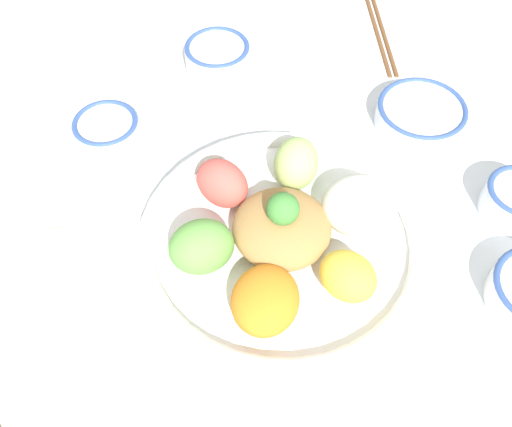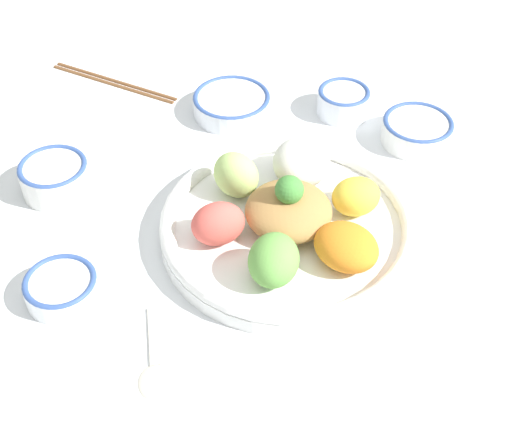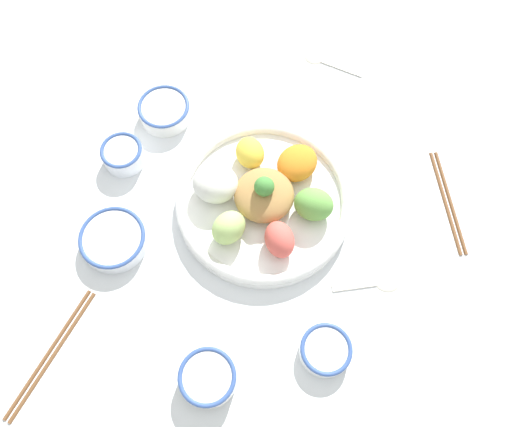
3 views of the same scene
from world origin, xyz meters
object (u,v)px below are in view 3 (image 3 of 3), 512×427
(sauce_bowl_far, at_px, (326,350))
(serving_spoon_main, at_px, (326,61))
(sauce_bowl_red, at_px, (208,378))
(sauce_bowl_dark, at_px, (165,110))
(salad_platter, at_px, (263,199))
(rice_bowl_plain, at_px, (123,154))
(chopsticks_pair_near, at_px, (448,201))
(chopsticks_pair_far, at_px, (51,353))
(serving_spoon_extra, at_px, (377,282))
(rice_bowl_blue, at_px, (113,240))

(sauce_bowl_far, relative_size, serving_spoon_main, 0.66)
(sauce_bowl_red, xyz_separation_m, sauce_bowl_dark, (-0.25, -0.46, -0.00))
(salad_platter, xyz_separation_m, rice_bowl_plain, (0.14, -0.25, -0.00))
(sauce_bowl_far, height_order, chopsticks_pair_near, sauce_bowl_far)
(sauce_bowl_dark, xyz_separation_m, chopsticks_pair_far, (0.43, 0.26, -0.02))
(sauce_bowl_red, height_order, sauce_bowl_dark, sauce_bowl_red)
(serving_spoon_extra, bearing_deg, chopsticks_pair_near, -141.62)
(sauce_bowl_far, bearing_deg, salad_platter, -109.56)
(rice_bowl_blue, height_order, serving_spoon_extra, rice_bowl_blue)
(serving_spoon_extra, bearing_deg, serving_spoon_main, -90.66)
(sauce_bowl_dark, relative_size, chopsticks_pair_far, 0.46)
(salad_platter, xyz_separation_m, serving_spoon_extra, (-0.05, 0.25, -0.02))
(rice_bowl_plain, xyz_separation_m, serving_spoon_extra, (-0.20, 0.49, -0.02))
(sauce_bowl_dark, height_order, rice_bowl_plain, rice_bowl_plain)
(sauce_bowl_dark, bearing_deg, serving_spoon_extra, 98.49)
(rice_bowl_blue, xyz_separation_m, rice_bowl_plain, (-0.11, -0.13, 0.00))
(rice_bowl_plain, height_order, sauce_bowl_far, rice_bowl_plain)
(salad_platter, xyz_separation_m, sauce_bowl_red, (0.27, 0.18, -0.00))
(sauce_bowl_red, distance_m, rice_bowl_blue, 0.30)
(salad_platter, xyz_separation_m, sauce_bowl_dark, (0.02, -0.28, -0.01))
(rice_bowl_blue, height_order, rice_bowl_plain, rice_bowl_plain)
(sauce_bowl_red, bearing_deg, sauce_bowl_far, 152.85)
(chopsticks_pair_near, bearing_deg, chopsticks_pair_far, -75.30)
(sauce_bowl_red, xyz_separation_m, serving_spoon_extra, (-0.33, 0.06, -0.02))
(rice_bowl_blue, relative_size, sauce_bowl_far, 1.38)
(chopsticks_pair_far, xyz_separation_m, serving_spoon_extra, (-0.50, 0.27, -0.00))
(sauce_bowl_red, distance_m, chopsticks_pair_near, 0.55)
(serving_spoon_main, bearing_deg, salad_platter, -86.95)
(rice_bowl_blue, bearing_deg, chopsticks_pair_far, 26.16)
(sauce_bowl_red, height_order, serving_spoon_extra, sauce_bowl_red)
(salad_platter, distance_m, sauce_bowl_dark, 0.28)
(sauce_bowl_dark, relative_size, chopsticks_pair_near, 0.55)
(chopsticks_pair_far, height_order, serving_spoon_extra, chopsticks_pair_far)
(salad_platter, relative_size, sauce_bowl_red, 3.49)
(serving_spoon_main, xyz_separation_m, serving_spoon_extra, (0.27, 0.41, 0.00))
(sauce_bowl_dark, relative_size, serving_spoon_extra, 0.87)
(salad_platter, distance_m, serving_spoon_extra, 0.25)
(rice_bowl_plain, height_order, chopsticks_pair_far, rice_bowl_plain)
(salad_platter, bearing_deg, sauce_bowl_red, 33.88)
(sauce_bowl_dark, xyz_separation_m, sauce_bowl_far, (0.07, 0.55, -0.00))
(rice_bowl_plain, relative_size, sauce_bowl_far, 0.93)
(rice_bowl_blue, bearing_deg, sauce_bowl_red, 87.01)
(rice_bowl_blue, xyz_separation_m, sauce_bowl_far, (-0.16, 0.39, -0.00))
(sauce_bowl_red, height_order, rice_bowl_plain, sauce_bowl_red)
(serving_spoon_extra, bearing_deg, sauce_bowl_dark, -49.36)
(sauce_bowl_far, xyz_separation_m, chopsticks_pair_far, (0.35, -0.29, -0.01))
(salad_platter, bearing_deg, rice_bowl_blue, -24.18)
(rice_bowl_plain, bearing_deg, sauce_bowl_far, 95.26)
(chopsticks_pair_near, bearing_deg, rice_bowl_blue, -89.29)
(chopsticks_pair_far, distance_m, serving_spoon_main, 0.79)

